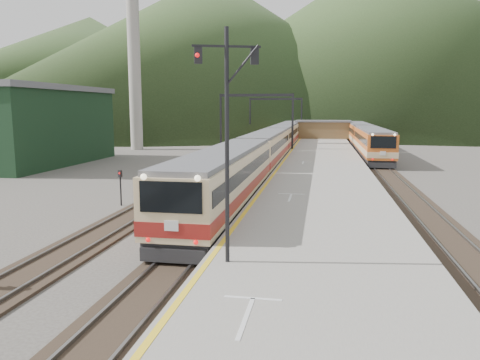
# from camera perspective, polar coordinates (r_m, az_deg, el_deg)

# --- Properties ---
(track_main) EXTENTS (2.60, 200.00, 0.23)m
(track_main) POSITION_cam_1_polar(r_m,az_deg,el_deg) (45.54, 2.88, 1.06)
(track_main) COLOR black
(track_main) RESTS_ON ground
(track_far) EXTENTS (2.60, 200.00, 0.23)m
(track_far) POSITION_cam_1_polar(r_m,az_deg,el_deg) (46.41, -3.25, 1.20)
(track_far) COLOR black
(track_far) RESTS_ON ground
(track_second) EXTENTS (2.60, 200.00, 0.23)m
(track_second) POSITION_cam_1_polar(r_m,az_deg,el_deg) (45.59, 17.38, 0.68)
(track_second) COLOR black
(track_second) RESTS_ON ground
(platform) EXTENTS (8.00, 100.00, 1.00)m
(platform) POSITION_cam_1_polar(r_m,az_deg,el_deg) (43.16, 9.96, 1.10)
(platform) COLOR gray
(platform) RESTS_ON ground
(gantry_near) EXTENTS (9.55, 0.25, 8.00)m
(gantry_near) POSITION_cam_1_polar(r_m,az_deg,el_deg) (60.38, 2.00, 8.20)
(gantry_near) COLOR black
(gantry_near) RESTS_ON ground
(gantry_far) EXTENTS (9.55, 0.25, 8.00)m
(gantry_far) POSITION_cam_1_polar(r_m,az_deg,el_deg) (85.21, 4.36, 8.33)
(gantry_far) COLOR black
(gantry_far) RESTS_ON ground
(warehouse) EXTENTS (14.50, 20.50, 8.60)m
(warehouse) POSITION_cam_1_polar(r_m,az_deg,el_deg) (57.60, -25.81, 6.06)
(warehouse) COLOR black
(warehouse) RESTS_ON ground
(smokestack) EXTENTS (1.80, 1.80, 30.00)m
(smokestack) POSITION_cam_1_polar(r_m,az_deg,el_deg) (72.79, -12.82, 15.51)
(smokestack) COLOR #9E998E
(smokestack) RESTS_ON ground
(station_shed) EXTENTS (9.40, 4.40, 3.10)m
(station_shed) POSITION_cam_1_polar(r_m,az_deg,el_deg) (82.87, 10.06, 6.13)
(station_shed) COLOR brown
(station_shed) RESTS_ON platform
(hill_a) EXTENTS (180.00, 180.00, 60.00)m
(hill_a) POSITION_cam_1_polar(r_m,az_deg,el_deg) (201.46, -3.29, 15.52)
(hill_a) COLOR #2C421E
(hill_a) RESTS_ON ground
(hill_b) EXTENTS (220.00, 220.00, 75.00)m
(hill_b) POSITION_cam_1_polar(r_m,az_deg,el_deg) (238.14, 16.43, 15.95)
(hill_b) COLOR #2C421E
(hill_b) RESTS_ON ground
(hill_d) EXTENTS (200.00, 200.00, 55.00)m
(hill_d) POSITION_cam_1_polar(r_m,az_deg,el_deg) (275.94, -17.57, 12.77)
(hill_d) COLOR #2C421E
(hill_d) RESTS_ON ground
(main_train) EXTENTS (2.98, 81.73, 3.64)m
(main_train) POSITION_cam_1_polar(r_m,az_deg,el_deg) (57.82, 4.46, 4.65)
(main_train) COLOR #D1B686
(main_train) RESTS_ON track_main
(second_train) EXTENTS (2.99, 61.33, 3.65)m
(second_train) POSITION_cam_1_polar(r_m,az_deg,el_deg) (78.83, 14.36, 5.49)
(second_train) COLOR #CD5F22
(second_train) RESTS_ON track_second
(signal_mast) EXTENTS (2.11, 0.83, 7.67)m
(signal_mast) POSITION_cam_1_polar(r_m,az_deg,el_deg) (15.24, -1.61, 6.90)
(signal_mast) COLOR black
(signal_mast) RESTS_ON platform
(short_signal_b) EXTENTS (0.24, 0.19, 2.27)m
(short_signal_b) POSITION_cam_1_polar(r_m,az_deg,el_deg) (40.05, -2.91, 2.02)
(short_signal_b) COLOR black
(short_signal_b) RESTS_ON ground
(short_signal_c) EXTENTS (0.26, 0.23, 2.27)m
(short_signal_c) POSITION_cam_1_polar(r_m,az_deg,el_deg) (30.52, -14.37, -0.35)
(short_signal_c) COLOR black
(short_signal_c) RESTS_ON ground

